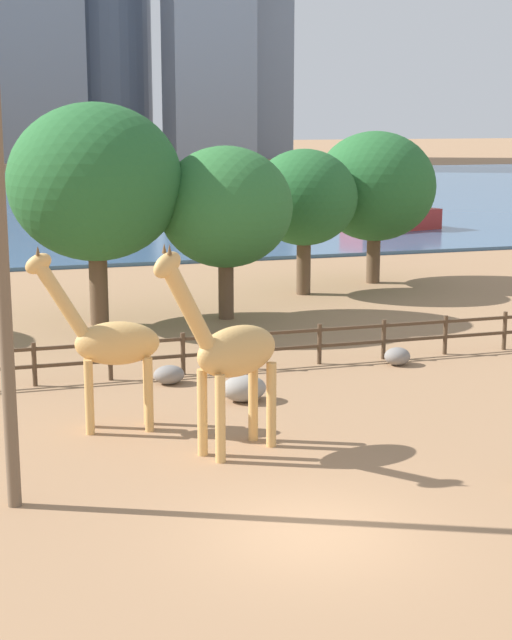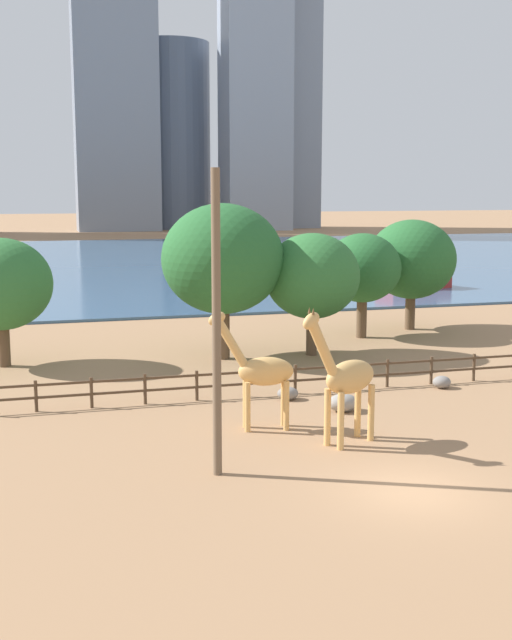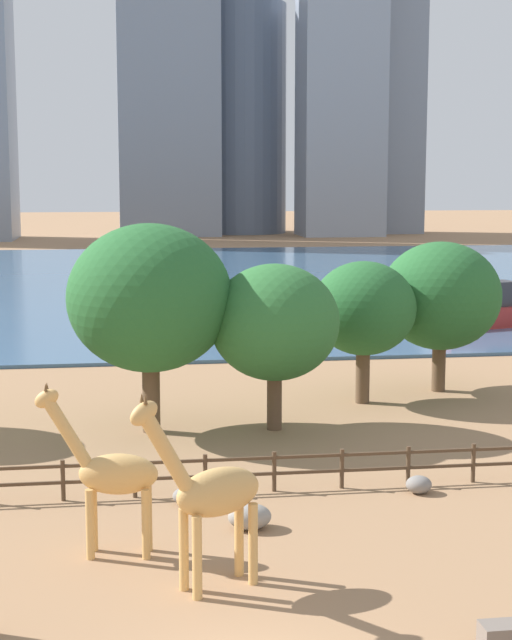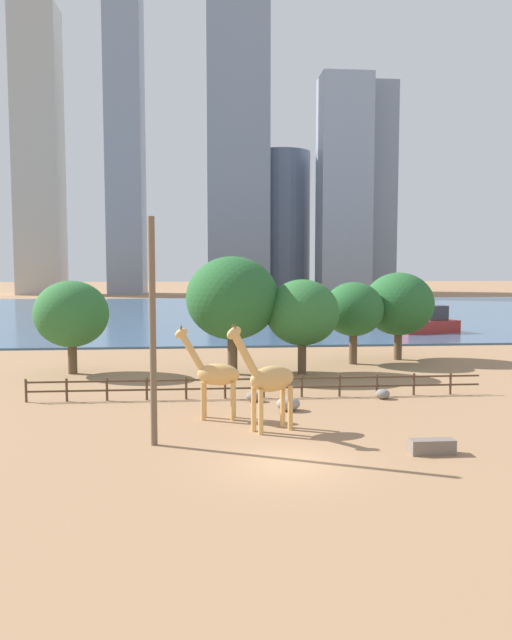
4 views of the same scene
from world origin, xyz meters
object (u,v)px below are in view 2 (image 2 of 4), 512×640
Objects in this scene: tree_center_broad at (412,260)px; tree_right_small at (363,268)px; boulder_near_fence at (288,393)px; giraffe_tall at (346,377)px; boulder_by_pole at (442,382)px; boulder_small at (343,403)px; tree_left_large at (312,276)px; tree_left_small at (223,259)px; utility_pole at (216,326)px; boat_sailboat at (416,277)px; giraffe_companion at (261,371)px; tree_right_tall at (1,285)px.

tree_center_broad reaches higher than tree_right_small.
boulder_near_fence is at bearing -124.50° from tree_right_small.
boulder_by_pole is (7.24, 6.38, -2.14)m from giraffe_tall.
tree_left_large reaches higher than boulder_small.
giraffe_tall is 9.88m from boulder_by_pole.
giraffe_tall is 15.55m from tree_left_small.
utility_pole reaches higher than boat_sailboat.
giraffe_tall reaches higher than boulder_near_fence.
giraffe_companion is 13.16m from tree_left_small.
tree_center_broad is at bearing 69.18° from boulder_by_pole.
tree_right_tall reaches higher than boulder_near_fence.
tree_left_large is 6.19m from tree_right_small.
tree_left_small is (-8.13, 8.87, 5.03)m from boulder_by_pole.
giraffe_tall is 6.12× the size of boulder_by_pole.
tree_center_broad is 1.07× the size of tree_right_tall.
utility_pole is at bearing -146.40° from boulder_by_pole.
tree_right_tall is at bearing -172.79° from tree_right_small.
boulder_small is 0.15× the size of tree_left_small.
boulder_small is 0.20× the size of tree_right_small.
tree_left_small reaches higher than tree_center_broad.
tree_center_broad is 0.98× the size of boat_sailboat.
utility_pole is 15.41m from boulder_by_pole.
giraffe_tall is at bearing -88.81° from boulder_near_fence.
utility_pole is 18.98m from tree_left_large.
tree_right_tall reaches higher than boulder_by_pole.
tree_left_small is 33.10m from boat_sailboat.
tree_left_large is (6.36, 12.38, 2.08)m from giraffe_companion.
boat_sailboat is (34.15, 22.33, -2.99)m from tree_right_tall.
tree_left_small is at bearing -89.19° from giraffe_companion.
tree_left_large is at bearing -138.62° from tree_right_small.
tree_right_small is (-4.15, -1.87, -0.28)m from tree_center_broad.
utility_pole reaches higher than tree_left_large.
tree_right_small is (8.61, 19.02, 1.80)m from giraffe_tall.
utility_pole reaches higher than tree_right_tall.
boulder_near_fence is (2.26, 3.76, -1.95)m from giraffe_companion.
tree_left_small is at bearing 101.86° from boulder_small.
boulder_by_pole is 0.13× the size of tree_left_large.
boulder_by_pole is 0.13× the size of tree_right_small.
tree_left_large is 16.11m from tree_right_tall.
tree_center_broad reaches higher than boulder_by_pole.
tree_left_large is at bearing -5.25° from tree_right_tall.
tree_right_small is at bearing -116.19° from giraffe_companion.
tree_left_large reaches higher than tree_right_tall.
giraffe_companion is 0.74× the size of tree_right_small.
boulder_small is 18.80m from tree_right_tall.
tree_left_small reaches higher than giraffe_companion.
giraffe_tall is at bearing -114.36° from tree_right_small.
tree_left_small is at bearing -158.35° from tree_right_small.
boat_sailboat is at bearing 56.21° from utility_pole.
boulder_by_pole is 35.61m from boat_sailboat.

